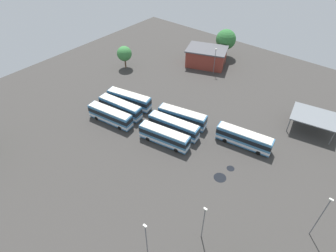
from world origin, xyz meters
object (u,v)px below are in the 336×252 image
(lamp_post_by_building, at_px, (146,240))
(bus_row1_slot2, at_px, (164,136))
(bus_row0_slot0, at_px, (244,139))
(tree_east_edge, at_px, (124,54))
(depot_building, at_px, (206,57))
(tree_north_edge, at_px, (226,39))
(maintenance_shelter, at_px, (315,117))
(bus_row2_slot1, at_px, (120,107))
(lamp_post_far_corner, at_px, (203,222))
(lamp_post_mid_lot, at_px, (215,60))
(lamp_post_near_entrance, at_px, (321,216))
(bus_row1_slot1, at_px, (174,126))
(bus_row2_slot0, at_px, (129,99))
(bus_row1_slot0, at_px, (182,117))
(bus_row2_slot2, at_px, (110,116))

(lamp_post_by_building, bearing_deg, bus_row1_slot2, -55.82)
(bus_row0_slot0, relative_size, tree_east_edge, 1.76)
(bus_row0_slot0, height_order, depot_building, depot_building)
(depot_building, distance_m, lamp_post_by_building, 61.86)
(bus_row1_slot2, relative_size, tree_north_edge, 1.29)
(bus_row0_slot0, height_order, maintenance_shelter, maintenance_shelter)
(bus_row2_slot1, relative_size, lamp_post_by_building, 1.38)
(maintenance_shelter, height_order, lamp_post_far_corner, lamp_post_far_corner)
(lamp_post_mid_lot, xyz_separation_m, tree_east_edge, (22.88, 14.16, 0.27))
(lamp_post_near_entrance, bearing_deg, tree_north_edge, -46.91)
(tree_east_edge, bearing_deg, maintenance_shelter, -173.31)
(bus_row1_slot1, relative_size, lamp_post_near_entrance, 1.29)
(lamp_post_near_entrance, bearing_deg, bus_row2_slot0, -7.69)
(bus_row1_slot0, distance_m, lamp_post_by_building, 31.66)
(bus_row1_slot0, distance_m, lamp_post_far_corner, 28.10)
(bus_row1_slot2, distance_m, lamp_post_near_entrance, 31.43)
(bus_row1_slot2, xyz_separation_m, tree_north_edge, (11.45, -44.27, 3.88))
(lamp_post_near_entrance, bearing_deg, bus_row1_slot1, -9.42)
(bus_row1_slot2, distance_m, bus_row2_slot1, 14.91)
(lamp_post_far_corner, height_order, lamp_post_mid_lot, lamp_post_mid_lot)
(bus_row0_slot0, bearing_deg, depot_building, -44.15)
(bus_row1_slot0, relative_size, lamp_post_by_building, 1.37)
(bus_row1_slot0, bearing_deg, bus_row2_slot1, 25.07)
(bus_row1_slot2, relative_size, bus_row2_slot2, 1.00)
(tree_east_edge, bearing_deg, lamp_post_mid_lot, -148.25)
(lamp_post_far_corner, relative_size, lamp_post_near_entrance, 0.83)
(bus_row2_slot1, distance_m, depot_building, 34.48)
(bus_row2_slot0, xyz_separation_m, lamp_post_mid_lot, (-7.52, -27.59, 2.42))
(maintenance_shelter, height_order, lamp_post_mid_lot, lamp_post_mid_lot)
(lamp_post_by_building, distance_m, tree_north_edge, 69.20)
(maintenance_shelter, xyz_separation_m, lamp_post_far_corner, (4.56, 37.35, 0.66))
(maintenance_shelter, distance_m, lamp_post_mid_lot, 31.84)
(lamp_post_by_building, bearing_deg, bus_row1_slot0, -62.15)
(bus_row1_slot1, relative_size, bus_row1_slot2, 1.04)
(lamp_post_mid_lot, bearing_deg, lamp_post_by_building, 112.46)
(lamp_post_far_corner, bearing_deg, maintenance_shelter, -96.97)
(bus_row2_slot0, relative_size, lamp_post_far_corner, 1.53)
(bus_row2_slot0, relative_size, lamp_post_by_building, 1.40)
(lamp_post_by_building, bearing_deg, lamp_post_mid_lot, -67.54)
(bus_row2_slot1, height_order, lamp_post_near_entrance, lamp_post_near_entrance)
(bus_row1_slot2, distance_m, depot_building, 37.90)
(lamp_post_mid_lot, bearing_deg, bus_row1_slot0, 105.87)
(bus_row0_slot0, height_order, bus_row1_slot2, same)
(bus_row2_slot2, distance_m, lamp_post_by_building, 33.25)
(bus_row1_slot2, relative_size, bus_row2_slot1, 0.99)
(bus_row2_slot1, bearing_deg, bus_row0_slot0, -162.46)
(lamp_post_by_building, xyz_separation_m, lamp_post_near_entrance, (-17.53, -18.82, 0.42))
(bus_row1_slot2, distance_m, lamp_post_far_corner, 22.28)
(bus_row2_slot0, distance_m, tree_east_edge, 20.58)
(bus_row2_slot1, bearing_deg, tree_east_edge, -46.80)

